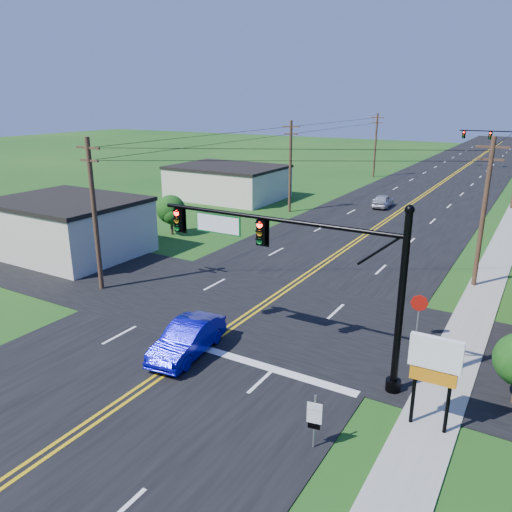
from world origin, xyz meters
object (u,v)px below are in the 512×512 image
Objects in this scene: signal_mast_far at (496,141)px; stop_sign at (419,308)px; blue_car at (188,339)px; route_sign at (314,418)px; signal_mast_main at (294,259)px.

signal_mast_far reaches higher than stop_sign.
blue_car is (-4.41, -73.77, -3.79)m from signal_mast_far.
stop_sign is at bearing 73.85° from route_sign.
signal_mast_far is 4.77× the size of stop_sign.
signal_mast_far is 5.50× the size of route_sign.
signal_mast_far is 67.25m from stop_sign.
signal_mast_main is 5.66× the size of route_sign.
signal_mast_far is at bearing 82.07° from route_sign.
signal_mast_far is at bearing 89.92° from signal_mast_main.
route_sign is at bearing -28.22° from blue_car.
signal_mast_far reaches higher than blue_car.
signal_mast_far reaches higher than route_sign.
signal_mast_main and signal_mast_far have the same top height.
signal_mast_main reaches higher than blue_car.
stop_sign is (4.06, -67.06, -2.89)m from signal_mast_far.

